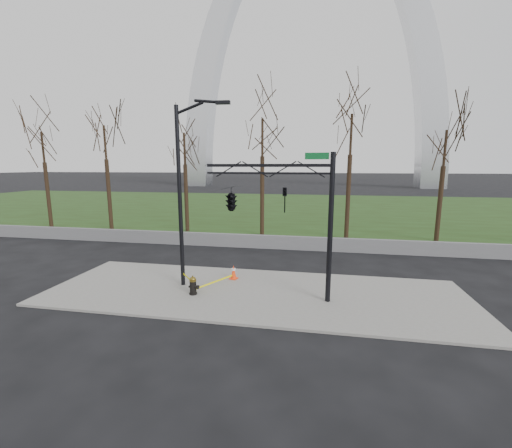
% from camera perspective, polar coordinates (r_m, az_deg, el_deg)
% --- Properties ---
extents(ground, '(500.00, 500.00, 0.00)m').
position_cam_1_polar(ground, '(14.64, -0.38, -11.96)').
color(ground, black).
rests_on(ground, ground).
extents(sidewalk, '(18.00, 6.00, 0.10)m').
position_cam_1_polar(sidewalk, '(14.62, -0.38, -11.78)').
color(sidewalk, slate).
rests_on(sidewalk, ground).
extents(grass_strip, '(120.00, 40.00, 0.06)m').
position_cam_1_polar(grass_strip, '(43.75, 7.03, 2.81)').
color(grass_strip, '#233613').
rests_on(grass_strip, ground).
extents(guardrail, '(60.00, 0.30, 0.90)m').
position_cam_1_polar(guardrail, '(22.06, 3.53, -3.16)').
color(guardrail, '#59595B').
rests_on(guardrail, ground).
extents(gateway_arch, '(66.00, 6.00, 65.00)m').
position_cam_1_polar(gateway_arch, '(92.40, 9.43, 26.92)').
color(gateway_arch, silver).
rests_on(gateway_arch, ground).
extents(tree_row, '(49.22, 4.00, 9.69)m').
position_cam_1_polar(tree_row, '(25.35, 8.41, 8.50)').
color(tree_row, black).
rests_on(tree_row, ground).
extents(fire_hydrant, '(0.51, 0.33, 0.82)m').
position_cam_1_polar(fire_hydrant, '(14.43, -10.81, -10.45)').
color(fire_hydrant, black).
rests_on(fire_hydrant, sidewalk).
extents(traffic_cone, '(0.42, 0.42, 0.67)m').
position_cam_1_polar(traffic_cone, '(16.06, -3.91, -8.30)').
color(traffic_cone, '#FF3B0D').
rests_on(traffic_cone, sidewalk).
extents(street_light, '(2.39, 0.35, 8.21)m').
position_cam_1_polar(street_light, '(14.75, -12.31, 6.75)').
color(street_light, black).
rests_on(street_light, ground).
extents(traffic_signal_mast, '(5.10, 2.50, 6.00)m').
position_cam_1_polar(traffic_signal_mast, '(13.34, -1.14, 4.29)').
color(traffic_signal_mast, black).
rests_on(traffic_signal_mast, ground).
extents(caution_tape, '(2.09, 2.20, 0.42)m').
position_cam_1_polar(caution_tape, '(15.16, -8.75, -9.62)').
color(caution_tape, yellow).
rests_on(caution_tape, ground).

